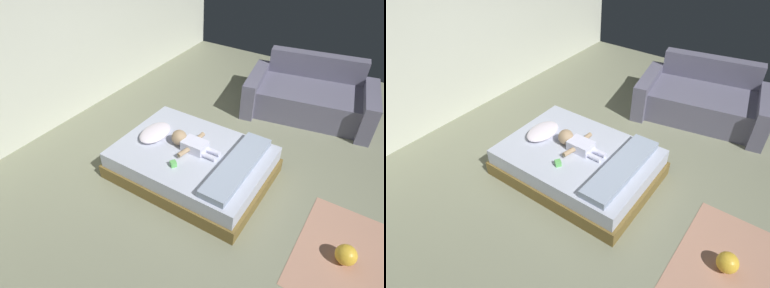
% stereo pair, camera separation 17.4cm
% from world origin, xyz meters
% --- Properties ---
extents(ground_plane, '(8.00, 8.00, 0.00)m').
position_xyz_m(ground_plane, '(0.00, 0.00, 0.00)').
color(ground_plane, gray).
extents(wall_behind_bed, '(8.00, 0.12, 2.66)m').
position_xyz_m(wall_behind_bed, '(0.00, 3.00, 1.33)').
color(wall_behind_bed, silver).
rests_on(wall_behind_bed, ground_plane).
extents(bed, '(1.35, 1.85, 0.38)m').
position_xyz_m(bed, '(-0.03, 0.64, 0.18)').
color(bed, brown).
rests_on(bed, ground_plane).
extents(pillow, '(0.49, 0.31, 0.10)m').
position_xyz_m(pillow, '(-0.03, 1.19, 0.43)').
color(pillow, white).
rests_on(pillow, bed).
extents(baby, '(0.52, 0.63, 0.19)m').
position_xyz_m(baby, '(0.00, 0.70, 0.45)').
color(baby, white).
rests_on(baby, bed).
extents(toothbrush, '(0.01, 0.14, 0.02)m').
position_xyz_m(toothbrush, '(0.19, 0.74, 0.38)').
color(toothbrush, '#3A80E9').
rests_on(toothbrush, bed).
extents(couch, '(1.43, 2.04, 0.82)m').
position_xyz_m(couch, '(2.23, -0.10, 0.28)').
color(couch, slate).
rests_on(couch, ground_plane).
extents(rug, '(1.28, 1.06, 0.01)m').
position_xyz_m(rug, '(-0.21, -1.34, 0.00)').
color(rug, tan).
rests_on(rug, ground_plane).
extents(toy_ball, '(0.20, 0.20, 0.20)m').
position_xyz_m(toy_ball, '(-0.28, -1.27, 0.11)').
color(toy_ball, yellow).
rests_on(toy_ball, rug).
extents(blanket, '(1.21, 0.31, 0.09)m').
position_xyz_m(blanket, '(-0.03, 0.04, 0.42)').
color(blanket, '#97A5BD').
rests_on(blanket, bed).
extents(toy_block, '(0.09, 0.09, 0.07)m').
position_xyz_m(toy_block, '(-0.38, 0.67, 0.41)').
color(toy_block, '#64C55E').
rests_on(toy_block, bed).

